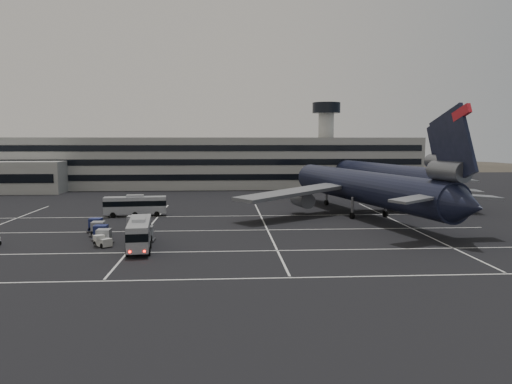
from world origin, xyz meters
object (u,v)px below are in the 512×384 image
(uld_cluster, at_px, (120,229))
(trijet_main, at_px, (365,187))
(bus_near, at_px, (139,232))
(bus_far, at_px, (135,205))

(uld_cluster, bearing_deg, trijet_main, 21.53)
(bus_near, distance_m, uld_cluster, 9.35)
(trijet_main, distance_m, bus_near, 42.35)
(trijet_main, xyz_separation_m, uld_cluster, (-39.06, -15.41, -4.27))
(bus_near, relative_size, bus_far, 1.03)
(trijet_main, relative_size, bus_near, 5.09)
(uld_cluster, bearing_deg, bus_near, -63.68)
(bus_near, relative_size, uld_cluster, 0.80)
(trijet_main, relative_size, uld_cluster, 4.08)
(bus_near, xyz_separation_m, bus_far, (-5.21, 26.83, -0.05))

